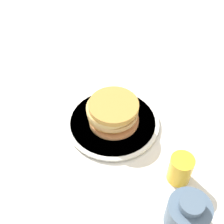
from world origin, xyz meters
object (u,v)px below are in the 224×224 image
at_px(plate, 112,122).
at_px(cream_jug, 188,214).
at_px(juice_glass, 180,169).
at_px(pancake_stack, 113,113).

xyz_separation_m(plate, cream_jug, (-0.35, -0.02, 0.04)).
bearing_deg(plate, juice_glass, -163.48).
height_order(plate, juice_glass, juice_glass).
bearing_deg(cream_jug, pancake_stack, 2.63).
relative_size(plate, cream_jug, 2.73).
bearing_deg(plate, pancake_stack, -139.51).
relative_size(plate, juice_glass, 3.33).
xyz_separation_m(pancake_stack, juice_glass, (-0.24, -0.07, -0.01)).
bearing_deg(pancake_stack, juice_glass, -163.64).
bearing_deg(juice_glass, pancake_stack, 16.36).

